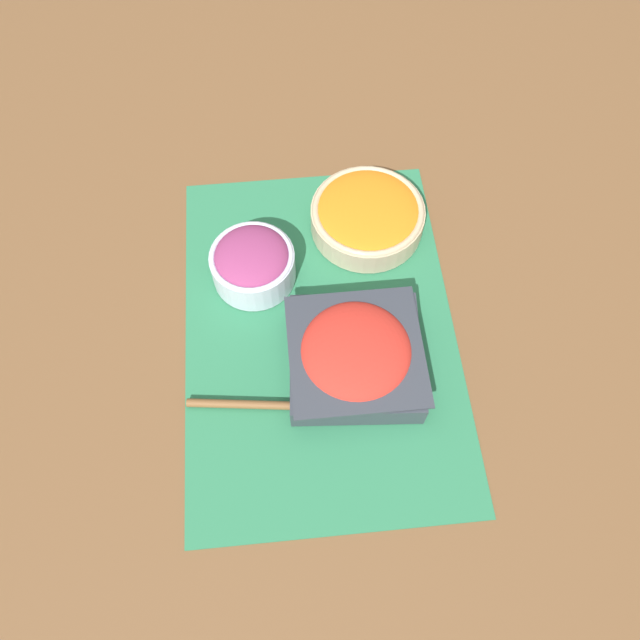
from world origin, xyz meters
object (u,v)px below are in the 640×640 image
Objects in this scene: tomato_bowl at (356,355)px; wooden_spoon at (297,405)px; carrot_bowl at (368,215)px; onion_bowl at (253,262)px.

tomato_bowl is 0.11m from wooden_spoon.
onion_bowl reaches higher than carrot_bowl.
wooden_spoon is at bearing -56.91° from tomato_bowl.
onion_bowl is at bearing -167.78° from wooden_spoon.
carrot_bowl is at bearing 168.52° from tomato_bowl.
carrot_bowl is 0.20m from onion_bowl.
onion_bowl is (0.08, -0.19, 0.01)m from carrot_bowl.
carrot_bowl is at bearing 155.34° from wooden_spoon.
tomato_bowl is at bearing 123.09° from wooden_spoon.
onion_bowl is (-0.16, -0.14, 0.00)m from tomato_bowl.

